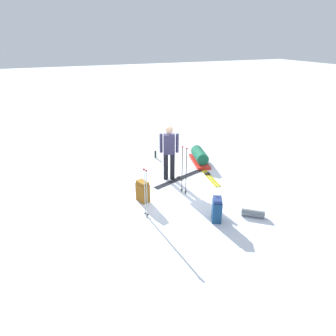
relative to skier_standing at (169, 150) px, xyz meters
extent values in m
plane|color=white|center=(-0.66, 0.32, -0.95)|extent=(80.00, 80.00, 0.00)
cylinder|color=black|center=(-0.04, -0.09, -0.53)|extent=(0.14, 0.14, 0.85)
cylinder|color=black|center=(0.04, 0.09, -0.53)|extent=(0.14, 0.14, 0.85)
cube|color=#2F2C4A|center=(0.00, 0.00, 0.20)|extent=(0.33, 0.40, 0.60)
cylinder|color=#2F2C4A|center=(-0.09, -0.22, 0.23)|extent=(0.09, 0.09, 0.58)
cylinder|color=#2F2C4A|center=(0.09, 0.22, 0.23)|extent=(0.09, 0.09, 0.58)
sphere|color=tan|center=(0.00, 0.00, 0.64)|extent=(0.22, 0.22, 0.22)
cube|color=black|center=(-0.16, -0.33, -0.94)|extent=(0.71, 1.89, 0.02)
cube|color=black|center=(-0.16, -0.33, -0.92)|extent=(0.11, 0.15, 0.03)
cube|color=black|center=(-0.07, -0.30, -0.94)|extent=(0.71, 1.89, 0.02)
cube|color=black|center=(-0.07, -0.30, -0.92)|extent=(0.11, 0.15, 0.03)
cube|color=#AEA215|center=(-0.20, -1.30, -0.94)|extent=(1.78, 0.33, 0.02)
cube|color=black|center=(-0.20, -1.30, -0.92)|extent=(0.15, 0.08, 0.03)
cube|color=#AEA215|center=(-0.18, -1.20, -0.94)|extent=(1.78, 0.33, 0.02)
cube|color=black|center=(-0.18, -1.20, -0.92)|extent=(0.15, 0.08, 0.03)
cube|color=brown|center=(-0.96, 1.18, -0.70)|extent=(0.41, 0.32, 0.51)
cube|color=#8A5A16|center=(-0.96, 1.18, -0.41)|extent=(0.37, 0.29, 0.08)
cube|color=navy|center=(-2.54, -0.15, -0.69)|extent=(0.39, 0.35, 0.53)
cube|color=navy|center=(-2.54, -0.15, -0.39)|extent=(0.36, 0.31, 0.08)
cylinder|color=black|center=(-1.06, -0.05, -0.29)|extent=(0.02, 0.02, 1.33)
sphere|color=#A51919|center=(-1.06, -0.05, 0.41)|extent=(0.05, 0.05, 0.05)
cylinder|color=black|center=(-1.06, -0.05, -0.89)|extent=(0.07, 0.07, 0.01)
cylinder|color=black|center=(-0.90, -0.01, -0.29)|extent=(0.02, 0.02, 1.33)
sphere|color=#A51919|center=(-0.90, -0.01, 0.41)|extent=(0.05, 0.05, 0.05)
cylinder|color=black|center=(-0.90, -0.01, -0.89)|extent=(0.07, 0.07, 0.01)
cylinder|color=#ABBEB9|center=(-1.75, 1.33, -0.34)|extent=(0.02, 0.02, 1.23)
sphere|color=#A51919|center=(-1.75, 1.33, 0.30)|extent=(0.05, 0.05, 0.05)
cylinder|color=black|center=(-1.75, 1.33, -0.89)|extent=(0.07, 0.07, 0.01)
cylinder|color=#ABBEB9|center=(-1.66, 1.35, -0.34)|extent=(0.02, 0.02, 1.23)
sphere|color=#A51919|center=(-1.66, 1.35, 0.30)|extent=(0.05, 0.05, 0.05)
cylinder|color=black|center=(-1.66, 1.35, -0.89)|extent=(0.07, 0.07, 0.01)
cube|color=red|center=(0.78, -1.49, -0.91)|extent=(1.41, 0.76, 0.09)
cylinder|color=#165D40|center=(0.78, -1.49, -0.66)|extent=(1.00, 0.61, 0.40)
cylinder|color=slate|center=(-2.75, -1.07, -0.86)|extent=(0.49, 0.54, 0.18)
cylinder|color=black|center=(1.83, -0.24, -0.82)|extent=(0.07, 0.07, 0.26)
camera|label=1|loc=(-7.70, 3.31, 3.15)|focal=31.94mm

